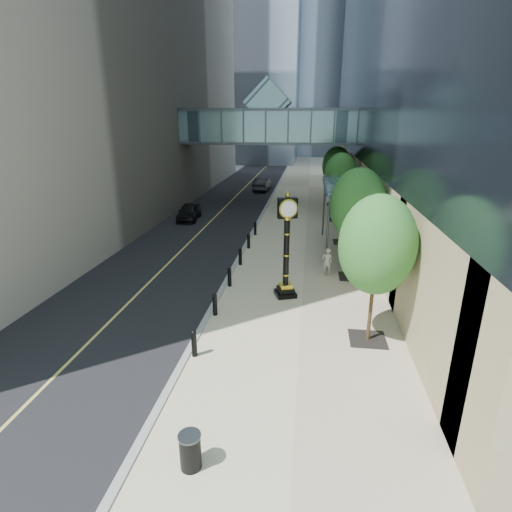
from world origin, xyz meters
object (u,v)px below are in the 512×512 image
Objects in this scene: trash_bin at (190,452)px; pedestrian at (327,262)px; street_clock at (286,253)px; car_near at (189,212)px; car_far at (262,184)px.

pedestrian reaches higher than trash_bin.
street_clock is 1.24× the size of car_near.
pedestrian is at bearing 107.63° from car_far.
car_near is 0.87× the size of car_far.
car_near is at bearing 77.71° from car_far.
pedestrian is at bearing 74.60° from trash_bin.
pedestrian reaches higher than car_far.
trash_bin is at bearing 98.02° from car_far.
car_far reaches higher than trash_bin.
trash_bin is 40.54m from car_far.
trash_bin is at bearing -78.22° from car_near.
street_clock is 5.51× the size of trash_bin.
car_near is (-11.19, 11.60, -0.13)m from pedestrian.
pedestrian is 0.39× the size of car_near.
trash_bin is 0.20× the size of car_far.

